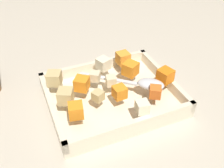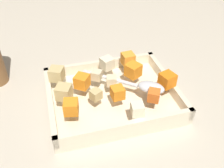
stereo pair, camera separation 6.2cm
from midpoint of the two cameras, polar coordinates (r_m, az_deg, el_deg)
The scene contains 17 objects.
ground_plane at distance 0.65m, azimuth 4.53°, elevation -3.93°, with size 4.00×4.00×0.00m, color #BCB29E.
baking_dish at distance 0.64m, azimuth 2.75°, elevation -2.97°, with size 0.31×0.25×0.04m.
carrot_chunk_corner_se at distance 0.55m, azimuth -5.93°, elevation -5.24°, with size 0.03×0.03×0.03m, color orange.
carrot_chunk_front_center at distance 0.62m, azimuth -3.84°, elevation 0.49°, with size 0.03×0.03×0.03m, color orange.
carrot_chunk_mid_right at distance 0.59m, azimuth 12.22°, elevation -2.61°, with size 0.03×0.03×0.03m, color orange.
carrot_chunk_back_center at distance 0.59m, azimuth 4.26°, elevation -2.04°, with size 0.03×0.03×0.03m, color orange.
carrot_chunk_near_right at distance 0.66m, azimuth 7.42°, elevation 2.97°, with size 0.03×0.03×0.03m, color orange.
carrot_chunk_under_handle at distance 0.64m, azimuth 14.89°, elevation 0.81°, with size 0.03×0.03×0.03m, color orange.
carrot_chunk_near_left at distance 0.70m, azimuth 6.11°, elevation 5.45°, with size 0.03×0.03×0.03m, color orange.
potato_chunk_heap_top at distance 0.68m, azimuth 1.53°, elevation 4.56°, with size 0.03×0.03×0.03m, color beige.
potato_chunk_heap_side at distance 0.58m, azimuth -0.62°, elevation -2.47°, with size 0.02×0.02×0.02m, color tan.
potato_chunk_far_right at distance 0.55m, azimuth 8.86°, elevation -5.71°, with size 0.03×0.03×0.03m, color beige.
potato_chunk_rim_edge at distance 0.62m, azimuth 2.72°, elevation 0.64°, with size 0.02×0.02×0.02m, color beige.
potato_chunk_corner_nw at distance 0.59m, azimuth -7.74°, elevation -1.81°, with size 0.03×0.03×0.03m, color tan.
potato_chunk_mid_left at distance 0.65m, azimuth -9.52°, elevation 2.11°, with size 0.03×0.03×0.03m, color tan.
potato_chunk_near_spoon at distance 0.64m, azimuth -0.66°, elevation 1.89°, with size 0.02×0.02×0.02m, color beige.
serving_spoon at distance 0.62m, azimuth 10.29°, elevation -0.58°, with size 0.18×0.16×0.02m.
Camera 2 is at (-0.15, -0.46, 0.44)m, focal length 41.21 mm.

